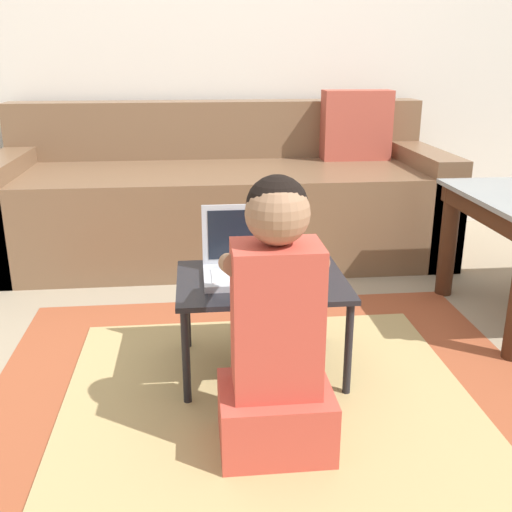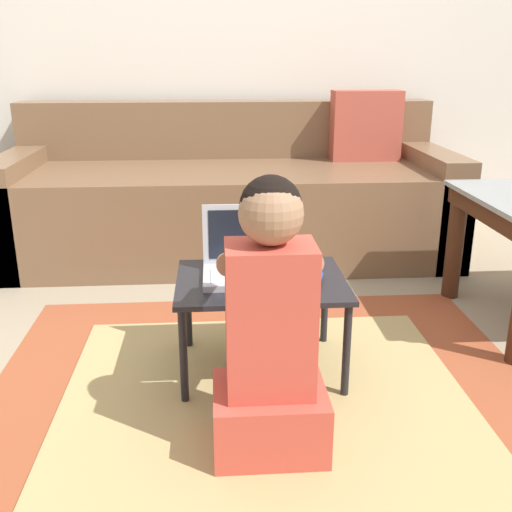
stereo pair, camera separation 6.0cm
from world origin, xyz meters
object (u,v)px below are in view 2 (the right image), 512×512
at_px(laptop_desk, 261,290).
at_px(computer_mouse, 314,273).
at_px(laptop, 246,266).
at_px(couch, 231,199).
at_px(person_seated, 270,333).

height_order(laptop_desk, computer_mouse, computer_mouse).
xyz_separation_m(laptop_desk, laptop, (-0.05, 0.02, 0.07)).
height_order(couch, laptop_desk, couch).
relative_size(couch, computer_mouse, 20.29).
distance_m(laptop_desk, person_seated, 0.40).
relative_size(laptop_desk, laptop, 1.96).
height_order(computer_mouse, person_seated, person_seated).
bearing_deg(laptop, laptop_desk, -28.42).
bearing_deg(laptop, computer_mouse, -10.25).
height_order(couch, person_seated, couch).
bearing_deg(laptop, person_seated, -85.26).
relative_size(laptop_desk, computer_mouse, 4.84).
bearing_deg(person_seated, laptop, 94.74).
bearing_deg(laptop_desk, laptop, 151.58).
bearing_deg(laptop_desk, computer_mouse, -4.64).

